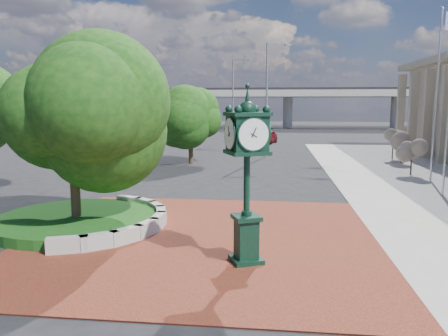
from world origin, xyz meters
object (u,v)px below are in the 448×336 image
(parked_car, at_px, (267,137))
(street_lamp_far, at_px, (235,93))
(post_clock, at_px, (247,169))
(street_lamp_near, at_px, (269,90))
(flagpole_b, at_px, (436,94))

(parked_car, xyz_separation_m, street_lamp_far, (-4.21, 3.69, 5.18))
(post_clock, distance_m, parked_car, 39.52)
(parked_car, height_order, street_lamp_near, street_lamp_near)
(flagpole_b, bearing_deg, parked_car, 112.59)
(parked_car, xyz_separation_m, flagpole_b, (10.23, -24.59, 4.43))
(flagpole_b, distance_m, street_lamp_near, 15.25)
(street_lamp_near, bearing_deg, post_clock, -90.62)
(flagpole_b, bearing_deg, street_lamp_far, 117.04)
(parked_car, distance_m, street_lamp_near, 13.95)
(parked_car, distance_m, street_lamp_far, 7.63)
(street_lamp_near, height_order, street_lamp_far, street_lamp_far)
(post_clock, xyz_separation_m, parked_car, (-0.04, 39.47, -2.05))
(street_lamp_near, xyz_separation_m, street_lamp_far, (-4.53, 16.71, 0.16))
(street_lamp_far, bearing_deg, parked_car, -41.30)
(post_clock, distance_m, street_lamp_far, 43.49)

